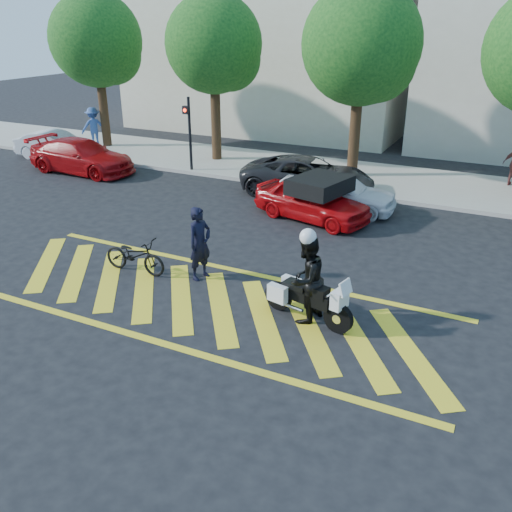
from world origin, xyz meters
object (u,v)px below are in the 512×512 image
at_px(police_motorcycle, 306,298).
at_px(parked_mid_right, 338,191).
at_px(parked_far_left, 56,145).
at_px(officer_bike, 200,244).
at_px(bicycle, 135,255).
at_px(parked_left, 82,156).
at_px(parked_mid_left, 308,176).
at_px(officer_moto, 306,279).
at_px(red_convertible, 312,200).

height_order(police_motorcycle, parked_mid_right, parked_mid_right).
distance_m(police_motorcycle, parked_far_left, 18.47).
distance_m(officer_bike, police_motorcycle, 3.33).
distance_m(parked_far_left, parked_mid_right, 14.51).
bearing_deg(bicycle, parked_left, 48.14).
bearing_deg(parked_left, parked_mid_left, -81.52).
bearing_deg(officer_moto, red_convertible, -147.37).
bearing_deg(parked_mid_left, bicycle, 161.83).
height_order(red_convertible, parked_left, parked_left).
distance_m(officer_bike, bicycle, 1.86).
bearing_deg(parked_left, police_motorcycle, -118.89).
height_order(officer_bike, bicycle, officer_bike).
relative_size(red_convertible, parked_far_left, 1.02).
bearing_deg(officer_moto, parked_far_left, -105.63).
distance_m(parked_far_left, parked_mid_left, 12.80).
height_order(parked_far_left, parked_mid_right, parked_mid_right).
distance_m(officer_moto, red_convertible, 6.61).
bearing_deg(police_motorcycle, parked_left, 163.79).
relative_size(bicycle, parked_mid_right, 0.45).
bearing_deg(police_motorcycle, parked_mid_right, 116.35).
height_order(bicycle, police_motorcycle, police_motorcycle).
bearing_deg(parked_mid_right, parked_far_left, 81.80).
relative_size(officer_bike, red_convertible, 0.48).
bearing_deg(officer_bike, parked_far_left, 73.29).
bearing_deg(red_convertible, parked_mid_right, -6.70).
height_order(bicycle, parked_mid_left, parked_mid_left).
relative_size(red_convertible, parked_mid_right, 0.99).
bearing_deg(officer_bike, red_convertible, 4.86).
bearing_deg(parked_mid_left, police_motorcycle, -166.97).
xyz_separation_m(bicycle, parked_far_left, (-11.26, 8.55, 0.16)).
bearing_deg(parked_far_left, red_convertible, -107.89).
bearing_deg(police_motorcycle, parked_mid_left, 124.09).
xyz_separation_m(red_convertible, parked_far_left, (-13.98, 2.66, -0.04)).
bearing_deg(parked_far_left, parked_mid_left, -97.14).
xyz_separation_m(police_motorcycle, parked_mid_left, (-3.40, 8.87, 0.15)).
height_order(officer_moto, parked_far_left, officer_moto).
height_order(officer_bike, parked_left, officer_bike).
xyz_separation_m(officer_bike, bicycle, (-1.74, -0.47, -0.48)).
bearing_deg(bicycle, officer_moto, -95.21).
relative_size(bicycle, parked_left, 0.37).
height_order(bicycle, officer_moto, officer_moto).
relative_size(officer_moto, parked_mid_left, 0.40).
bearing_deg(parked_mid_right, parked_left, 87.34).
relative_size(parked_left, parked_mid_left, 0.98).
bearing_deg(parked_mid_left, officer_moto, -167.07).
bearing_deg(officer_moto, bicycle, -80.77).
relative_size(officer_bike, parked_mid_left, 0.38).
xyz_separation_m(red_convertible, parked_left, (-11.08, 1.26, 0.03)).
height_order(bicycle, parked_left, parked_left).
distance_m(police_motorcycle, officer_moto, 0.46).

